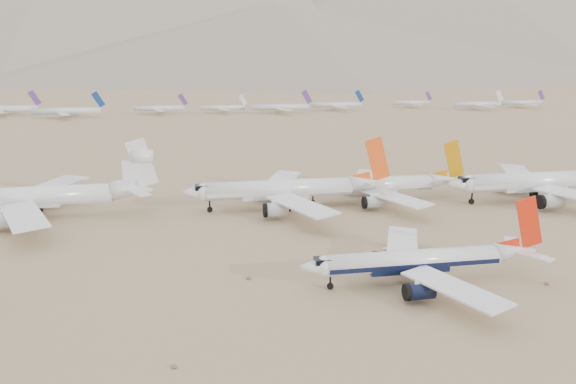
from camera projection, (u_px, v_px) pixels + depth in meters
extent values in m
plane|color=#8C7151|center=(428.00, 298.00, 99.47)|extent=(7000.00, 7000.00, 0.00)
cylinder|color=silver|center=(413.00, 260.00, 104.95)|extent=(33.79, 3.99, 3.99)
cube|color=black|center=(413.00, 263.00, 105.07)|extent=(33.11, 4.05, 0.90)
sphere|color=silver|center=(325.00, 266.00, 102.02)|extent=(3.99, 3.99, 3.99)
cube|color=black|center=(322.00, 261.00, 101.65)|extent=(2.80, 2.60, 1.00)
cone|color=silver|center=(515.00, 252.00, 108.49)|extent=(8.45, 3.99, 3.99)
cube|color=silver|center=(455.00, 288.00, 94.26)|extent=(13.05, 20.56, 0.63)
cube|color=silver|center=(535.00, 256.00, 104.95)|extent=(5.36, 7.01, 0.24)
cylinder|color=black|center=(421.00, 291.00, 97.31)|extent=(4.69, 2.88, 2.88)
cube|color=silver|center=(402.00, 242.00, 116.88)|extent=(13.05, 20.56, 0.63)
cube|color=silver|center=(512.00, 242.00, 112.36)|extent=(5.36, 7.01, 0.24)
cylinder|color=black|center=(387.00, 258.00, 113.15)|extent=(4.69, 2.88, 2.88)
cube|color=red|center=(529.00, 222.00, 107.48)|extent=(6.40, 0.32, 10.55)
cylinder|color=black|center=(330.00, 286.00, 103.16)|extent=(1.20, 0.50, 1.20)
cylinder|color=black|center=(425.00, 284.00, 103.44)|extent=(1.68, 1.00, 1.68)
cylinder|color=black|center=(413.00, 273.00, 108.77)|extent=(1.68, 1.00, 1.68)
cylinder|color=silver|center=(537.00, 181.00, 162.88)|extent=(43.07, 5.22, 5.22)
cube|color=silver|center=(537.00, 183.00, 163.04)|extent=(42.21, 5.30, 1.17)
sphere|color=silver|center=(469.00, 184.00, 159.15)|extent=(5.22, 5.22, 5.22)
cube|color=black|center=(467.00, 179.00, 158.66)|extent=(3.65, 3.39, 1.31)
cylinder|color=silver|center=(552.00, 201.00, 153.10)|extent=(5.98, 3.76, 3.76)
cube|color=silver|center=(518.00, 173.00, 178.16)|extent=(16.64, 26.21, 0.81)
cylinder|color=silver|center=(508.00, 184.00, 173.43)|extent=(5.98, 3.76, 3.76)
cylinder|color=black|center=(471.00, 201.00, 160.65)|extent=(1.57, 0.65, 1.57)
cylinder|color=black|center=(549.00, 200.00, 160.90)|extent=(2.19, 1.31, 2.19)
cylinder|color=black|center=(534.00, 194.00, 167.88)|extent=(2.19, 1.31, 2.19)
cylinder|color=silver|center=(371.00, 184.00, 162.27)|extent=(36.70, 4.46, 4.46)
cube|color=silver|center=(371.00, 186.00, 162.41)|extent=(35.97, 4.53, 1.00)
sphere|color=silver|center=(309.00, 187.00, 159.09)|extent=(4.46, 4.46, 4.46)
cube|color=black|center=(307.00, 183.00, 158.68)|extent=(3.12, 2.90, 1.12)
cone|color=silver|center=(444.00, 180.00, 166.12)|extent=(9.18, 4.46, 4.46)
cube|color=silver|center=(396.00, 198.00, 150.61)|extent=(14.18, 22.34, 0.69)
cube|color=silver|center=(457.00, 181.00, 162.25)|extent=(5.83, 7.62, 0.27)
cylinder|color=silver|center=(374.00, 202.00, 153.93)|extent=(5.10, 3.21, 3.21)
cube|color=silver|center=(366.00, 177.00, 175.30)|extent=(14.18, 22.34, 0.69)
cube|color=silver|center=(444.00, 175.00, 170.34)|extent=(5.83, 7.62, 0.27)
cylinder|color=silver|center=(355.00, 187.00, 171.27)|extent=(5.10, 3.21, 3.21)
cube|color=#C18009|center=(454.00, 159.00, 165.02)|extent=(6.96, 0.36, 11.46)
cylinder|color=black|center=(313.00, 202.00, 160.37)|extent=(1.34, 0.56, 1.34)
cylinder|color=black|center=(379.00, 201.00, 160.58)|extent=(1.87, 1.12, 1.87)
cylinder|color=black|center=(372.00, 196.00, 166.54)|extent=(1.87, 1.12, 1.87)
cylinder|color=silver|center=(279.00, 189.00, 154.74)|extent=(40.88, 5.00, 5.00)
cube|color=silver|center=(279.00, 191.00, 154.89)|extent=(40.06, 5.07, 1.12)
sphere|color=silver|center=(205.00, 192.00, 151.20)|extent=(5.00, 5.00, 5.00)
cube|color=black|center=(202.00, 187.00, 150.73)|extent=(3.50, 3.25, 1.25)
cone|color=silver|center=(367.00, 184.00, 159.03)|extent=(10.22, 5.00, 5.00)
cube|color=silver|center=(301.00, 205.00, 141.74)|extent=(15.79, 24.88, 0.77)
cube|color=silver|center=(379.00, 185.00, 154.71)|extent=(6.49, 8.48, 0.30)
cylinder|color=silver|center=(277.00, 210.00, 145.44)|extent=(5.68, 3.60, 3.60)
cube|color=silver|center=(282.00, 180.00, 169.26)|extent=(15.79, 24.88, 0.77)
cube|color=silver|center=(369.00, 178.00, 163.73)|extent=(6.49, 8.48, 0.30)
cylinder|color=silver|center=(266.00, 191.00, 164.77)|extent=(5.68, 3.60, 3.60)
cube|color=#EA5116|center=(378.00, 159.00, 157.79)|extent=(7.75, 0.40, 12.76)
cylinder|color=black|center=(210.00, 209.00, 152.63)|extent=(1.50, 0.62, 1.50)
cylinder|color=black|center=(288.00, 208.00, 152.84)|extent=(2.10, 1.25, 2.10)
cylinder|color=black|center=(283.00, 202.00, 159.52)|extent=(2.10, 1.25, 2.10)
cylinder|color=silver|center=(26.00, 197.00, 145.43)|extent=(43.40, 5.20, 5.20)
cube|color=silver|center=(26.00, 199.00, 145.59)|extent=(42.53, 5.27, 1.17)
cone|color=silver|center=(132.00, 191.00, 149.99)|extent=(10.85, 5.20, 5.20)
cube|color=silver|center=(24.00, 216.00, 131.68)|extent=(16.76, 26.41, 0.81)
cube|color=silver|center=(139.00, 192.00, 145.43)|extent=(6.89, 9.01, 0.31)
cylinder|color=silver|center=(5.00, 221.00, 135.60)|extent=(6.03, 3.74, 3.74)
cube|color=silver|center=(53.00, 186.00, 160.79)|extent=(16.76, 26.41, 0.81)
cube|color=silver|center=(141.00, 184.00, 154.97)|extent=(6.89, 9.01, 0.31)
cylinder|color=silver|center=(28.00, 199.00, 156.02)|extent=(6.03, 3.74, 3.74)
cube|color=silver|center=(142.00, 163.00, 148.68)|extent=(8.22, 0.42, 13.55)
cylinder|color=silver|center=(143.00, 156.00, 148.33)|extent=(5.42, 3.37, 3.37)
cylinder|color=black|center=(31.00, 218.00, 143.47)|extent=(2.18, 1.30, 2.18)
cylinder|color=black|center=(38.00, 210.00, 150.41)|extent=(2.18, 1.30, 2.18)
cylinder|color=silver|center=(4.00, 109.00, 381.18)|extent=(43.02, 4.25, 4.25)
cube|color=#55317F|center=(35.00, 98.00, 382.94)|extent=(8.57, 0.43, 10.79)
cube|color=silver|center=(9.00, 108.00, 391.96)|extent=(11.33, 19.80, 0.43)
cylinder|color=silver|center=(67.00, 111.00, 367.85)|extent=(43.52, 4.30, 4.30)
cube|color=navy|center=(98.00, 99.00, 369.63)|extent=(8.67, 0.43, 10.92)
cube|color=silver|center=(63.00, 114.00, 357.26)|extent=(11.47, 20.04, 0.43)
cube|color=silver|center=(70.00, 110.00, 378.75)|extent=(11.47, 20.04, 0.43)
cylinder|color=silver|center=(159.00, 108.00, 390.15)|extent=(34.76, 3.44, 3.44)
cube|color=#55317F|center=(183.00, 99.00, 391.57)|extent=(6.92, 0.34, 8.72)
cube|color=silver|center=(159.00, 110.00, 381.69)|extent=(9.16, 16.00, 0.34)
cube|color=silver|center=(160.00, 108.00, 398.86)|extent=(9.16, 16.00, 0.34)
cylinder|color=silver|center=(222.00, 108.00, 395.39)|extent=(31.65, 3.13, 3.13)
cube|color=silver|center=(243.00, 100.00, 396.68)|extent=(6.30, 0.31, 7.94)
cube|color=silver|center=(223.00, 109.00, 387.68)|extent=(8.34, 14.57, 0.31)
cube|color=silver|center=(221.00, 107.00, 403.32)|extent=(8.34, 14.57, 0.31)
cylinder|color=silver|center=(280.00, 107.00, 395.49)|extent=(40.72, 4.02, 4.02)
cube|color=#55317F|center=(307.00, 97.00, 397.15)|extent=(8.11, 0.40, 10.21)
cube|color=silver|center=(283.00, 109.00, 385.58)|extent=(10.73, 18.75, 0.40)
cube|color=silver|center=(278.00, 106.00, 405.69)|extent=(10.73, 18.75, 0.40)
cylinder|color=silver|center=(336.00, 105.00, 413.46)|extent=(37.20, 3.68, 3.68)
cube|color=navy|center=(359.00, 96.00, 414.98)|extent=(7.41, 0.37, 9.33)
cube|color=silver|center=(340.00, 107.00, 404.40)|extent=(9.80, 17.12, 0.37)
cube|color=silver|center=(333.00, 104.00, 422.78)|extent=(9.80, 17.12, 0.37)
cylinder|color=silver|center=(411.00, 103.00, 435.65)|extent=(29.35, 2.90, 2.90)
cube|color=#55317F|center=(429.00, 96.00, 436.85)|extent=(5.85, 0.29, 7.36)
cube|color=silver|center=(415.00, 104.00, 428.51)|extent=(7.73, 13.51, 0.29)
cube|color=silver|center=(408.00, 102.00, 443.01)|extent=(7.73, 13.51, 0.29)
cylinder|color=silver|center=(478.00, 104.00, 419.14)|extent=(36.50, 3.61, 3.61)
cube|color=silver|center=(500.00, 96.00, 420.63)|extent=(7.27, 0.36, 9.16)
cube|color=silver|center=(484.00, 106.00, 410.26)|extent=(9.62, 16.80, 0.36)
cube|color=silver|center=(471.00, 104.00, 428.29)|extent=(9.62, 16.80, 0.36)
cylinder|color=silver|center=(522.00, 103.00, 434.29)|extent=(33.43, 3.30, 3.30)
cube|color=#55317F|center=(541.00, 95.00, 435.66)|extent=(6.66, 0.33, 8.38)
cube|color=silver|center=(529.00, 104.00, 426.16)|extent=(8.81, 15.39, 0.33)
cube|color=silver|center=(516.00, 102.00, 442.67)|extent=(8.81, 15.39, 0.33)
cone|color=slate|center=(272.00, 22.00, 1517.20)|extent=(1824.00, 1824.00, 240.00)
cone|color=slate|center=(421.00, 3.00, 1758.57)|extent=(2356.00, 2356.00, 380.00)
cone|color=slate|center=(574.00, 18.00, 1798.93)|extent=(1682.00, 1682.00, 290.00)
cone|color=slate|center=(276.00, 38.00, 1158.09)|extent=(1260.00, 1260.00, 140.00)
ellipsoid|color=brown|center=(174.00, 366.00, 77.55)|extent=(0.84, 0.84, 0.46)
ellipsoid|color=brown|center=(249.00, 278.00, 107.87)|extent=(0.98, 0.98, 0.54)
ellipsoid|color=brown|center=(547.00, 284.00, 105.16)|extent=(0.84, 0.84, 0.46)
ellipsoid|color=brown|center=(523.00, 231.00, 135.49)|extent=(0.98, 0.98, 0.54)
ellipsoid|color=brown|center=(376.00, 254.00, 120.60)|extent=(0.64, 0.64, 0.35)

